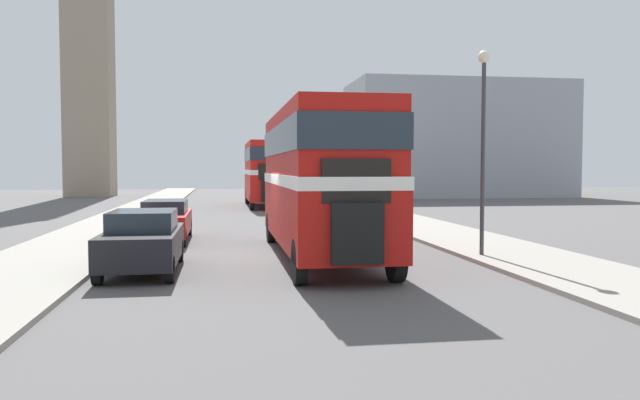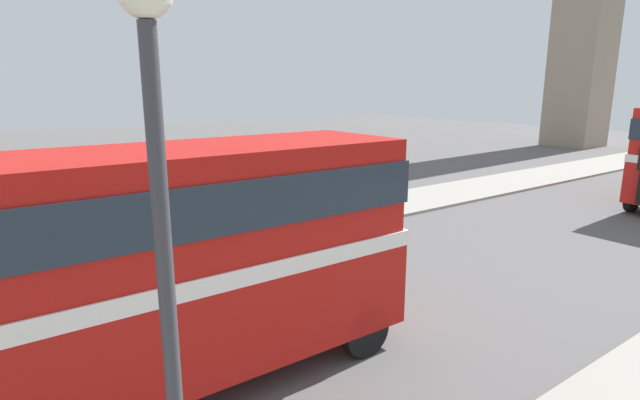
# 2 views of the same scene
# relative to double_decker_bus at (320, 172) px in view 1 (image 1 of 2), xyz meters

# --- Properties ---
(ground_plane) EXTENTS (120.00, 120.00, 0.00)m
(ground_plane) POSITION_rel_double_decker_bus_xyz_m (-0.96, 0.74, -2.52)
(ground_plane) COLOR #565454
(sidewalk_right) EXTENTS (3.50, 120.00, 0.12)m
(sidewalk_right) POSITION_rel_double_decker_bus_xyz_m (5.79, 0.74, -2.46)
(sidewalk_right) COLOR gray
(sidewalk_right) RESTS_ON ground_plane
(sidewalk_left) EXTENTS (3.50, 120.00, 0.12)m
(sidewalk_left) POSITION_rel_double_decker_bus_xyz_m (-7.71, 0.74, -2.46)
(sidewalk_left) COLOR gray
(sidewalk_left) RESTS_ON ground_plane
(double_decker_bus) EXTENTS (2.54, 10.17, 4.24)m
(double_decker_bus) POSITION_rel_double_decker_bus_xyz_m (0.00, 0.00, 0.00)
(double_decker_bus) COLOR #B2140F
(double_decker_bus) RESTS_ON ground_plane
(bus_distant) EXTENTS (2.43, 9.38, 4.35)m
(bus_distant) POSITION_rel_double_decker_bus_xyz_m (0.08, 24.51, 0.06)
(bus_distant) COLOR red
(bus_distant) RESTS_ON ground_plane
(car_parked_near) EXTENTS (1.78, 4.23, 1.55)m
(car_parked_near) POSITION_rel_double_decker_bus_xyz_m (-4.82, -1.71, -1.72)
(car_parked_near) COLOR black
(car_parked_near) RESTS_ON ground_plane
(car_parked_mid) EXTENTS (1.66, 4.67, 1.47)m
(car_parked_mid) POSITION_rel_double_decker_bus_xyz_m (-4.84, 5.01, -1.76)
(car_parked_mid) COLOR red
(car_parked_mid) RESTS_ON ground_plane
(pedestrian_walking) EXTENTS (0.34, 0.34, 1.69)m
(pedestrian_walking) POSITION_rel_double_decker_bus_xyz_m (5.09, 13.93, -1.44)
(pedestrian_walking) COLOR #282833
(pedestrian_walking) RESTS_ON sidewalk_right
(bicycle_on_pavement) EXTENTS (0.05, 1.76, 0.78)m
(bicycle_on_pavement) POSITION_rel_double_decker_bus_xyz_m (5.71, 22.76, -2.04)
(bicycle_on_pavement) COLOR black
(bicycle_on_pavement) RESTS_ON sidewalk_right
(street_lamp) EXTENTS (0.36, 0.36, 5.86)m
(street_lamp) POSITION_rel_double_decker_bus_xyz_m (4.60, -0.90, 1.44)
(street_lamp) COLOR #38383D
(street_lamp) RESTS_ON sidewalk_right
(church_tower) EXTENTS (4.26, 4.26, 34.48)m
(church_tower) POSITION_rel_double_decker_bus_xyz_m (-14.75, 42.22, 15.04)
(church_tower) COLOR gray
(church_tower) RESTS_ON ground_plane
(shop_building_block) EXTENTS (19.62, 9.39, 10.40)m
(shop_building_block) POSITION_rel_double_decker_bus_xyz_m (18.68, 37.22, 2.68)
(shop_building_block) COLOR #999EA8
(shop_building_block) RESTS_ON ground_plane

